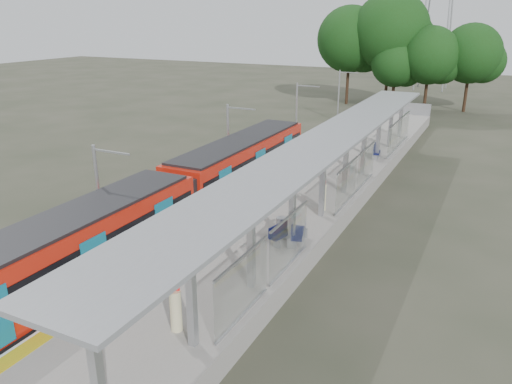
# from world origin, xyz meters

# --- Properties ---
(trackbed) EXTENTS (3.00, 70.00, 0.24)m
(trackbed) POSITION_xyz_m (-4.50, 20.00, 0.12)
(trackbed) COLOR #59544C
(trackbed) RESTS_ON ground
(platform) EXTENTS (6.00, 50.00, 1.00)m
(platform) POSITION_xyz_m (0.00, 20.00, 0.50)
(platform) COLOR gray
(platform) RESTS_ON ground
(tactile_strip) EXTENTS (0.60, 50.00, 0.02)m
(tactile_strip) POSITION_xyz_m (-2.55, 20.00, 1.01)
(tactile_strip) COLOR gold
(tactile_strip) RESTS_ON platform
(end_fence) EXTENTS (6.00, 0.10, 1.20)m
(end_fence) POSITION_xyz_m (0.00, 44.95, 1.60)
(end_fence) COLOR #9EA0A5
(end_fence) RESTS_ON platform
(train) EXTENTS (2.74, 27.60, 3.62)m
(train) POSITION_xyz_m (-4.50, 10.32, 2.05)
(train) COLOR black
(train) RESTS_ON ground
(canopy) EXTENTS (3.27, 38.00, 3.66)m
(canopy) POSITION_xyz_m (1.61, 16.19, 4.20)
(canopy) COLOR #9EA0A5
(canopy) RESTS_ON platform
(tree_cluster) EXTENTS (21.57, 9.21, 13.62)m
(tree_cluster) POSITION_xyz_m (-2.79, 53.85, 7.77)
(tree_cluster) COLOR #382316
(tree_cluster) RESTS_ON ground
(catenary_masts) EXTENTS (2.08, 48.16, 5.40)m
(catenary_masts) POSITION_xyz_m (-6.22, 19.00, 2.91)
(catenary_masts) COLOR #9EA0A5
(catenary_masts) RESTS_ON ground
(bench_near) EXTENTS (0.95, 1.71, 1.12)m
(bench_near) POSITION_xyz_m (2.05, 10.35, 1.59)
(bench_near) COLOR #101652
(bench_near) RESTS_ON platform
(bench_mid) EXTENTS (0.73, 1.40, 0.92)m
(bench_mid) POSITION_xyz_m (1.43, 10.02, 1.48)
(bench_mid) COLOR #101652
(bench_mid) RESTS_ON platform
(bench_far) EXTENTS (0.68, 1.51, 1.00)m
(bench_far) POSITION_xyz_m (1.83, 26.25, 1.53)
(bench_far) COLOR #101652
(bench_far) RESTS_ON platform
(info_pillar_near) EXTENTS (0.39, 0.39, 1.73)m
(info_pillar_near) POSITION_xyz_m (1.08, 2.41, 1.75)
(info_pillar_near) COLOR beige
(info_pillar_near) RESTS_ON platform
(info_pillar_far) EXTENTS (0.38, 0.38, 1.69)m
(info_pillar_far) POSITION_xyz_m (1.79, 14.73, 1.73)
(info_pillar_far) COLOR beige
(info_pillar_far) RESTS_ON platform
(litter_bin) EXTENTS (0.59, 0.59, 0.94)m
(litter_bin) POSITION_xyz_m (1.17, 10.71, 1.47)
(litter_bin) COLOR #9EA0A5
(litter_bin) RESTS_ON platform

